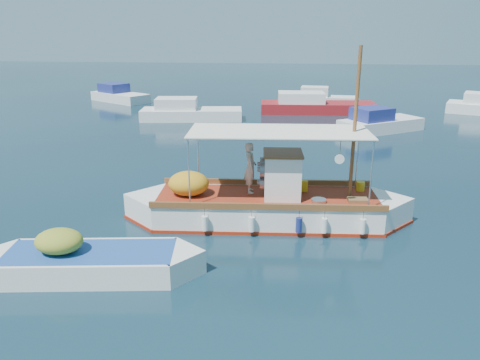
# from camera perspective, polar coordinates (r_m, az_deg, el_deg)

# --- Properties ---
(ground) EXTENTS (160.00, 160.00, 0.00)m
(ground) POSITION_cam_1_polar(r_m,az_deg,el_deg) (15.94, 3.44, -5.51)
(ground) COLOR black
(ground) RESTS_ON ground
(fishing_caique) EXTENTS (9.92, 3.22, 6.07)m
(fishing_caique) POSITION_cam_1_polar(r_m,az_deg,el_deg) (16.12, 3.11, -3.18)
(fishing_caique) COLOR white
(fishing_caique) RESTS_ON ground
(dinghy) EXTENTS (6.13, 2.35, 1.51)m
(dinghy) POSITION_cam_1_polar(r_m,az_deg,el_deg) (13.38, -17.97, -9.71)
(dinghy) COLOR white
(dinghy) RESTS_ON ground
(bg_boat_nw) EXTENTS (7.55, 3.34, 1.80)m
(bg_boat_nw) POSITION_cam_1_polar(r_m,az_deg,el_deg) (34.79, -6.29, 8.11)
(bg_boat_nw) COLOR silver
(bg_boat_nw) RESTS_ON ground
(bg_boat_n) EXTENTS (9.16, 3.37, 1.80)m
(bg_boat_n) POSITION_cam_1_polar(r_m,az_deg,el_deg) (38.18, 9.03, 8.86)
(bg_boat_n) COLOR maroon
(bg_boat_n) RESTS_ON ground
(bg_boat_ne) EXTENTS (5.83, 4.96, 1.80)m
(bg_boat_ne) POSITION_cam_1_polar(r_m,az_deg,el_deg) (31.80, 16.54, 6.57)
(bg_boat_ne) COLOR silver
(bg_boat_ne) RESTS_ON ground
(bg_boat_far_w) EXTENTS (6.23, 5.15, 1.80)m
(bg_boat_far_w) POSITION_cam_1_polar(r_m,az_deg,el_deg) (45.13, -14.54, 9.88)
(bg_boat_far_w) COLOR silver
(bg_boat_far_w) RESTS_ON ground
(bg_boat_far_n) EXTENTS (5.93, 2.48, 1.80)m
(bg_boat_far_n) POSITION_cam_1_polar(r_m,az_deg,el_deg) (41.98, 9.98, 9.61)
(bg_boat_far_n) COLOR silver
(bg_boat_far_n) RESTS_ON ground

